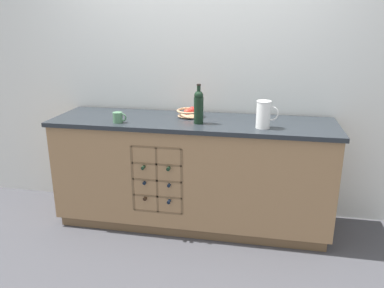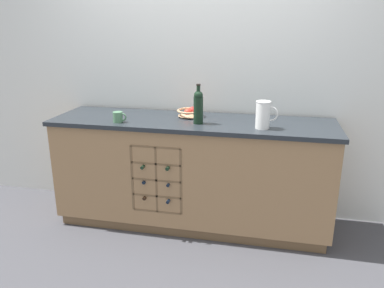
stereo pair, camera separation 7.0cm
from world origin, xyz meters
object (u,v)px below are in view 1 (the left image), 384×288
(fruit_bowl, at_px, (190,112))
(standing_wine_bottle, at_px, (199,106))
(white_pitcher, at_px, (264,114))
(ceramic_mug, at_px, (118,117))

(fruit_bowl, relative_size, standing_wine_bottle, 0.71)
(fruit_bowl, height_order, white_pitcher, white_pitcher)
(fruit_bowl, xyz_separation_m, ceramic_mug, (-0.52, -0.30, 0.00))
(ceramic_mug, bearing_deg, white_pitcher, 2.64)
(white_pitcher, bearing_deg, fruit_bowl, 157.77)
(fruit_bowl, height_order, standing_wine_bottle, standing_wine_bottle)
(white_pitcher, xyz_separation_m, standing_wine_bottle, (-0.50, 0.04, 0.03))
(white_pitcher, xyz_separation_m, ceramic_mug, (-1.14, -0.05, -0.07))
(ceramic_mug, xyz_separation_m, standing_wine_bottle, (0.63, 0.10, 0.10))
(white_pitcher, bearing_deg, standing_wine_bottle, 175.05)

